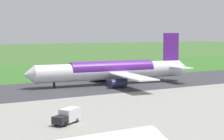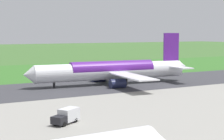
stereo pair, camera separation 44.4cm
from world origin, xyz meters
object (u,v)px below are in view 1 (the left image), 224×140
airliner_main (113,70)px  traffic_cone_orange (26,73)px  service_truck_baggage (68,116)px  no_stopping_sign (39,70)px

airliner_main → traffic_cone_orange: (14.74, -42.88, -4.08)m
airliner_main → service_truck_baggage: bearing=51.5°
traffic_cone_orange → airliner_main: bearing=109.0°
service_truck_baggage → traffic_cone_orange: bearing=-101.4°
airliner_main → no_stopping_sign: airliner_main is taller
airliner_main → service_truck_baggage: 50.31m
airliner_main → no_stopping_sign: bearing=-73.3°
airliner_main → traffic_cone_orange: bearing=-71.0°
airliner_main → service_truck_baggage: size_ratio=8.85×
service_truck_baggage → no_stopping_sign: (-19.97, -76.93, 0.24)m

